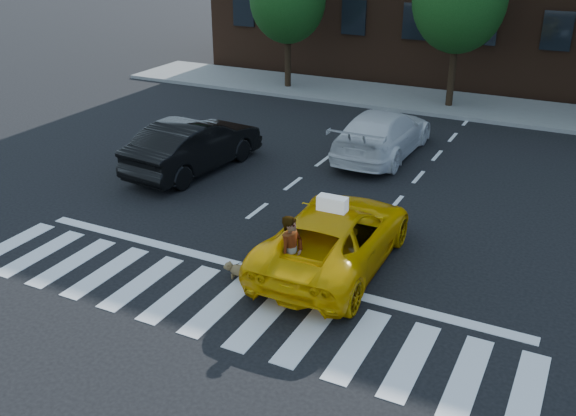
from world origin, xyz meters
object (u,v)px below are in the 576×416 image
(taxi, at_px, (335,236))
(dog, at_px, (236,270))
(woman, at_px, (291,256))
(white_suv, at_px, (383,133))
(black_sedan, at_px, (194,145))

(taxi, distance_m, dog, 2.32)
(taxi, xyz_separation_m, woman, (-0.33, -1.53, 0.17))
(taxi, height_order, woman, woman)
(dog, bearing_deg, woman, -10.70)
(white_suv, xyz_separation_m, dog, (-0.17, -9.14, -0.55))
(taxi, relative_size, woman, 2.92)
(white_suv, bearing_deg, black_sedan, 40.32)
(black_sedan, xyz_separation_m, dog, (4.60, -5.18, -0.60))
(black_sedan, height_order, woman, woman)
(taxi, height_order, white_suv, white_suv)
(woman, bearing_deg, dog, 101.63)
(taxi, xyz_separation_m, dog, (-1.66, -1.54, -0.50))
(black_sedan, height_order, white_suv, black_sedan)
(taxi, bearing_deg, dog, 41.57)
(taxi, height_order, black_sedan, black_sedan)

